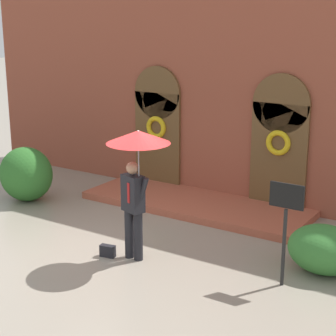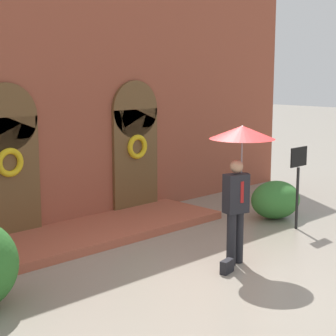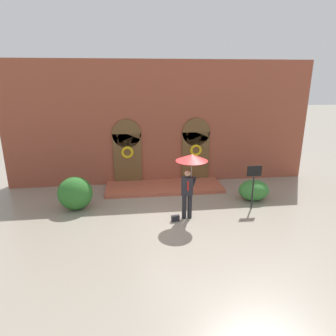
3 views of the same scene
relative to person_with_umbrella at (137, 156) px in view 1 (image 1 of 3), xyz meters
The scene contains 7 objects.
ground_plane 2.00m from the person_with_umbrella, behind, with size 80.00×80.00×0.00m, color gray.
building_facade 4.21m from the person_with_umbrella, 97.94° to the left, with size 14.00×2.30×5.60m.
person_with_umbrella is the anchor object (origin of this frame).
handbag 1.89m from the person_with_umbrella, 159.74° to the right, with size 0.28×0.12×0.22m, color black.
sign_post 2.67m from the person_with_umbrella, 10.65° to the left, with size 0.56×0.06×1.72m.
shrub_left 4.54m from the person_with_umbrella, 162.71° to the left, with size 1.30×1.15×1.28m, color #2D6B28.
shrub_right 3.53m from the person_with_umbrella, 23.73° to the left, with size 1.24×0.99×0.84m, color #387A33.
Camera 1 is at (6.04, -7.43, 4.23)m, focal length 60.00 mm.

